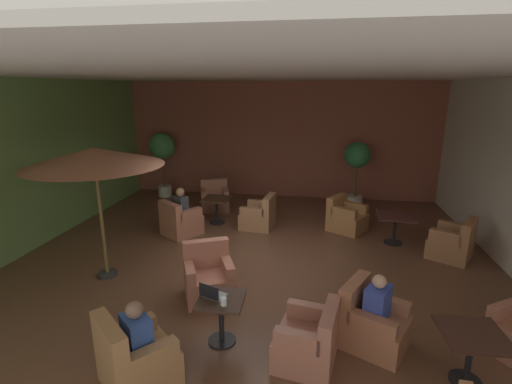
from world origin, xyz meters
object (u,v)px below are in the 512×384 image
object	(u,v)px
patron_by_window	(378,300)
armchair_front_right_north	(346,218)
potted_tree_mid_left	(162,151)
iced_drink_cup	(224,301)
armchair_mid_center_east	(215,199)
cafe_table_rear_right	(472,344)
cafe_table_mid_center	(217,205)
armchair_mid_center_north	(259,216)
patron_blue_shirt	(181,203)
armchair_front_right_east	(453,243)
patron_with_friend	(136,330)
armchair_front_left_east	(135,360)
armchair_rear_right_south	(372,324)
armchair_front_left_south	(309,341)
armchair_mid_center_south	(180,222)
cafe_table_front_right	(395,221)
cafe_table_front_left	(221,311)
armchair_front_left_north	(209,278)
potted_tree_left_corner	(357,164)
open_laptop	(212,293)
patio_umbrella_tall_red	(94,158)

from	to	relation	value
patron_by_window	armchair_front_right_north	bearing A→B (deg)	91.29
potted_tree_mid_left	iced_drink_cup	world-z (taller)	potted_tree_mid_left
armchair_mid_center_east	iced_drink_cup	xyz separation A→B (m)	(1.69, -5.71, 0.40)
cafe_table_rear_right	cafe_table_mid_center	bearing A→B (deg)	131.87
cafe_table_rear_right	iced_drink_cup	world-z (taller)	iced_drink_cup
armchair_mid_center_north	patron_blue_shirt	xyz separation A→B (m)	(-1.72, -0.74, 0.46)
armchair_front_right_east	armchair_mid_center_north	xyz separation A→B (m)	(-4.10, 1.09, -0.02)
armchair_mid_center_north	patron_with_friend	bearing A→B (deg)	-96.48
armchair_front_left_east	armchair_rear_right_south	bearing A→B (deg)	22.72
armchair_front_right_east	armchair_front_left_south	bearing A→B (deg)	-128.43
armchair_mid_center_south	armchair_rear_right_south	size ratio (longest dim) A/B	1.02
armchair_rear_right_south	cafe_table_front_right	bearing A→B (deg)	75.36
armchair_rear_right_south	patron_with_friend	world-z (taller)	patron_with_friend
cafe_table_front_left	armchair_front_left_north	world-z (taller)	armchair_front_left_north
patron_with_friend	cafe_table_front_left	bearing A→B (deg)	48.32
armchair_front_left_north	patron_blue_shirt	xyz separation A→B (m)	(-1.39, 2.56, 0.43)
cafe_table_rear_right	patron_blue_shirt	world-z (taller)	patron_blue_shirt
armchair_front_left_east	iced_drink_cup	world-z (taller)	armchair_front_left_east
armchair_mid_center_north	patron_by_window	size ratio (longest dim) A/B	1.38
armchair_front_left_north	armchair_mid_center_north	distance (m)	3.32
cafe_table_front_left	potted_tree_left_corner	world-z (taller)	potted_tree_left_corner
patron_blue_shirt	armchair_front_left_south	bearing A→B (deg)	-51.62
armchair_front_left_north	armchair_rear_right_south	size ratio (longest dim) A/B	0.97
armchair_front_left_east	armchair_front_right_north	bearing A→B (deg)	63.30
cafe_table_front_right	open_laptop	size ratio (longest dim) A/B	2.23
cafe_table_mid_center	iced_drink_cup	size ratio (longest dim) A/B	6.46
patron_with_friend	open_laptop	bearing A→B (deg)	54.31
armchair_front_right_north	open_laptop	world-z (taller)	open_laptop
cafe_table_mid_center	armchair_mid_center_north	xyz separation A→B (m)	(1.10, -0.13, -0.19)
armchair_front_right_east	armchair_mid_center_south	distance (m)	5.85
cafe_table_rear_right	potted_tree_mid_left	xyz separation A→B (m)	(-6.54, 6.90, 0.94)
armchair_front_left_south	armchair_front_right_north	size ratio (longest dim) A/B	0.84
cafe_table_front_left	armchair_front_left_north	xyz separation A→B (m)	(-0.49, 1.08, -0.15)
armchair_front_right_east	potted_tree_left_corner	xyz separation A→B (m)	(-1.66, 3.07, 0.97)
armchair_rear_right_south	potted_tree_left_corner	size ratio (longest dim) A/B	0.54
armchair_front_left_south	patron_by_window	bearing A→B (deg)	28.09
cafe_table_rear_right	potted_tree_mid_left	bearing A→B (deg)	133.49
armchair_mid_center_north	potted_tree_mid_left	world-z (taller)	potted_tree_mid_left
armchair_mid_center_east	armchair_rear_right_south	distance (m)	6.40
cafe_table_front_left	cafe_table_mid_center	bearing A→B (deg)	105.74
patron_with_friend	potted_tree_left_corner	bearing A→B (deg)	67.19
armchair_front_left_east	armchair_mid_center_south	size ratio (longest dim) A/B	1.02
cafe_table_front_left	cafe_table_rear_right	xyz separation A→B (m)	(2.99, -0.25, 0.04)
cafe_table_front_right	cafe_table_mid_center	world-z (taller)	same
cafe_table_front_left	patio_umbrella_tall_red	distance (m)	3.38
armchair_front_left_north	patron_blue_shirt	world-z (taller)	patron_blue_shirt
armchair_front_left_north	patron_blue_shirt	size ratio (longest dim) A/B	1.46
armchair_rear_right_south	patron_blue_shirt	xyz separation A→B (m)	(-3.86, 3.37, 0.44)
armchair_mid_center_south	patio_umbrella_tall_red	bearing A→B (deg)	-105.98
cafe_table_front_left	armchair_mid_center_east	bearing A→B (deg)	106.19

